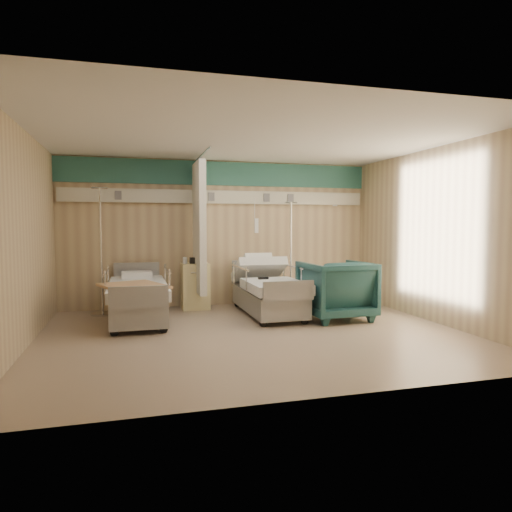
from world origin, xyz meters
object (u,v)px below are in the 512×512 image
(bed_right, at_px, (268,297))
(bed_left, at_px, (138,302))
(iv_stand_right, at_px, (291,284))
(iv_stand_left, at_px, (102,289))
(visitor_armchair, at_px, (336,290))
(bedside_cabinet, at_px, (195,286))

(bed_right, xyz_separation_m, bed_left, (-2.20, 0.00, 0.00))
(iv_stand_right, bearing_deg, iv_stand_left, 179.74)
(visitor_armchair, bearing_deg, iv_stand_left, -22.46)
(bed_left, distance_m, iv_stand_left, 0.97)
(bedside_cabinet, bearing_deg, visitor_armchair, -35.98)
(iv_stand_left, bearing_deg, visitor_armchair, -20.37)
(visitor_armchair, relative_size, iv_stand_left, 0.49)
(bed_right, relative_size, bed_left, 1.00)
(visitor_armchair, height_order, iv_stand_left, iv_stand_left)
(bedside_cabinet, distance_m, visitor_armchair, 2.64)
(bed_left, relative_size, iv_stand_right, 1.07)
(bed_right, xyz_separation_m, iv_stand_right, (0.68, 0.74, 0.10))
(visitor_armchair, bearing_deg, bed_left, -13.59)
(bedside_cabinet, distance_m, iv_stand_left, 1.65)
(bed_left, height_order, visitor_armchair, visitor_armchair)
(visitor_armchair, xyz_separation_m, iv_stand_left, (-3.77, 1.40, -0.04))
(bed_left, bearing_deg, bed_right, 0.00)
(bed_left, xyz_separation_m, bedside_cabinet, (1.05, 0.90, 0.11))
(bedside_cabinet, distance_m, iv_stand_right, 1.84)
(bed_left, height_order, bedside_cabinet, bedside_cabinet)
(bed_left, relative_size, iv_stand_left, 0.98)
(bed_left, relative_size, visitor_armchair, 2.01)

